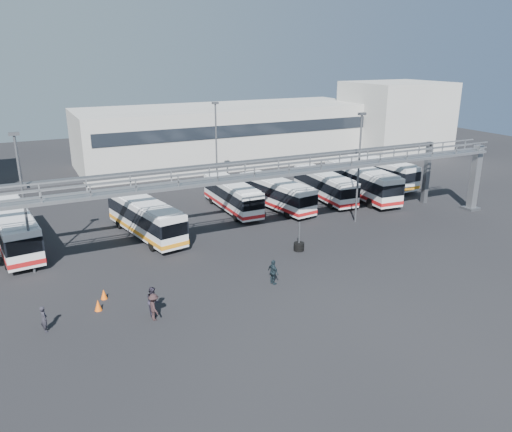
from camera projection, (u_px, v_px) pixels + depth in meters
name	position (u px, v px, depth m)	size (l,w,h in m)	color
ground	(280.00, 273.00, 36.26)	(140.00, 140.00, 0.00)	black
gantry	(245.00, 182.00, 39.55)	(51.40, 5.15, 7.10)	gray
warehouse	(227.00, 134.00, 72.44)	(42.00, 14.00, 8.00)	#9E9E99
building_right	(395.00, 118.00, 77.73)	(14.00, 12.00, 11.00)	#B2B2AD
light_pole_left	(23.00, 197.00, 34.60)	(0.70, 0.35, 10.21)	#4C4F54
light_pole_mid	(359.00, 162.00, 45.46)	(0.70, 0.35, 10.21)	#4C4F54
light_pole_back	(216.00, 143.00, 54.91)	(0.70, 0.35, 10.21)	#4C4F54
bus_1	(14.00, 228.00, 39.82)	(3.82, 11.45, 3.41)	silver
bus_3	(145.00, 217.00, 42.94)	(4.43, 10.96, 3.25)	silver
bus_5	(232.00, 195.00, 50.01)	(2.32, 10.00, 3.04)	silver
bus_6	(276.00, 193.00, 50.73)	(3.83, 10.35, 3.07)	silver
bus_7	(325.00, 185.00, 53.75)	(2.88, 10.13, 3.04)	silver
bus_8	(361.00, 181.00, 54.42)	(3.51, 11.69, 3.50)	silver
bus_9	(379.00, 171.00, 59.68)	(3.44, 10.85, 3.24)	silver
pedestrian_a	(44.00, 319.00, 28.45)	(0.58, 0.38, 1.60)	#222029
pedestrian_b	(153.00, 301.00, 30.26)	(0.89, 0.69, 1.83)	#26222F
pedestrian_c	(154.00, 307.00, 29.69)	(1.09, 0.63, 1.69)	black
pedestrian_d	(273.00, 272.00, 34.26)	(1.05, 0.44, 1.79)	black
cone_left	(104.00, 294.00, 32.37)	(0.43, 0.43, 0.68)	#F75B0D
cone_right	(98.00, 305.00, 30.91)	(0.45, 0.45, 0.72)	#F75B0D
tire_stack	(299.00, 246.00, 40.25)	(0.85, 0.85, 2.44)	black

